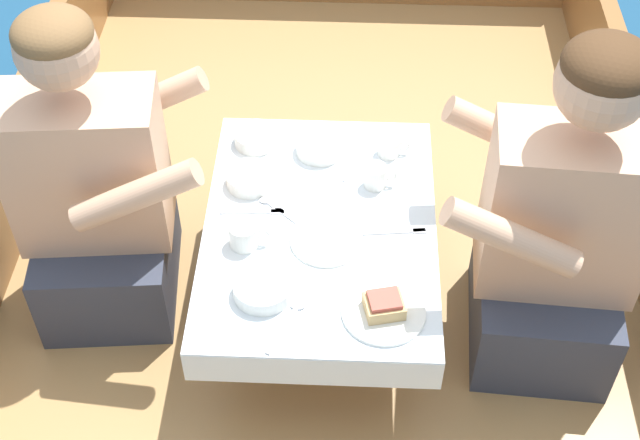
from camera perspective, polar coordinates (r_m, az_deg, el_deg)
name	(u,v)px	position (r m, az deg, el deg)	size (l,w,h in m)	color
ground_plane	(320,364)	(2.82, 0.00, -9.20)	(60.00, 60.00, 0.00)	navy
boat_deck	(320,338)	(2.71, 0.00, -7.57)	(1.99, 3.37, 0.27)	#A87F4C
cockpit_table	(320,235)	(2.36, 0.00, -0.95)	(0.61, 0.85, 0.36)	#B2B2B7
person_port	(96,196)	(2.46, -14.14, 1.51)	(0.55, 0.48, 0.95)	#333847
person_starboard	(558,235)	(2.33, 14.99, -0.94)	(0.54, 0.47, 0.99)	#333847
plate_sandwich	(384,312)	(2.14, 4.09, -5.89)	(0.20, 0.20, 0.01)	silver
plate_bread	(326,240)	(2.29, 0.40, -1.28)	(0.19, 0.19, 0.01)	silver
sandwich	(384,305)	(2.12, 4.13, -5.43)	(0.11, 0.10, 0.05)	tan
bowl_port_near	(255,137)	(2.56, -4.16, 5.33)	(0.12, 0.12, 0.04)	silver
bowl_starboard_near	(320,146)	(2.52, -0.03, 4.78)	(0.13, 0.13, 0.04)	silver
bowl_center_far	(263,288)	(2.16, -3.68, -4.35)	(0.15, 0.15, 0.04)	silver
bowl_port_far	(250,178)	(2.43, -4.53, 2.72)	(0.13, 0.13, 0.04)	silver
coffee_cup_port	(390,146)	(2.52, 4.48, 4.74)	(0.09, 0.06, 0.05)	silver
coffee_cup_starboard	(376,176)	(2.42, 3.60, 2.84)	(0.09, 0.06, 0.07)	silver
coffee_cup_center	(244,234)	(2.27, -4.88, -0.91)	(0.10, 0.08, 0.07)	silver
utensil_fork_starboard	(400,231)	(2.32, 5.14, -0.73)	(0.17, 0.03, 0.00)	silver
utensil_knife_starboard	(358,163)	(2.50, 2.44, 3.67)	(0.09, 0.16, 0.00)	silver
utensil_knife_port	(413,275)	(2.22, 5.98, -3.54)	(0.10, 0.15, 0.00)	silver
utensil_spoon_port	(277,208)	(2.37, -2.77, 0.77)	(0.14, 0.12, 0.01)	silver
utensil_fork_port	(258,212)	(2.37, -3.98, 0.54)	(0.17, 0.03, 0.00)	silver
utensil_spoon_center	(290,319)	(2.13, -1.94, -6.32)	(0.09, 0.16, 0.01)	silver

